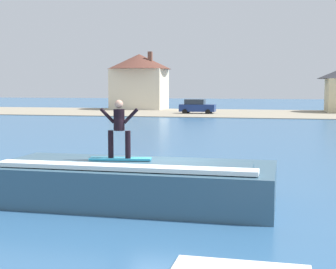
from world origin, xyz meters
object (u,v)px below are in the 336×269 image
Objects in this scene: wave_crest at (134,182)px; surfer at (119,126)px; car_near_shore at (197,107)px; surfboard at (120,159)px; house_with_chimney at (139,78)px.

wave_crest is 4.82× the size of surfer.
surfboard is at bearing -82.87° from car_near_shore.
wave_crest is at bearing -73.80° from house_with_chimney.
wave_crest is at bearing 28.86° from surfer.
surfer is 0.18× the size of house_with_chimney.
surfboard is at bearing -74.17° from house_with_chimney.
surfboard is 48.74m from car_near_shore.
wave_crest is 1.83× the size of car_near_shore.
house_with_chimney is at bearing 105.83° from surfboard.
house_with_chimney is (-10.60, 10.35, 3.86)m from car_near_shore.
wave_crest is 0.82m from surfboard.
car_near_shore is 0.46× the size of house_with_chimney.
car_near_shore is (-6.05, 48.36, -0.38)m from surfboard.
house_with_chimney is at bearing 106.20° from wave_crest.
surfboard is 1.09× the size of surfer.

